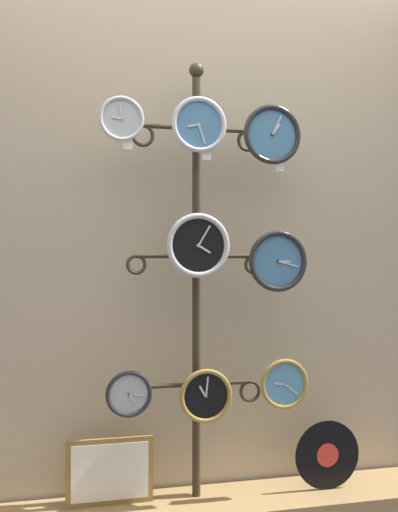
% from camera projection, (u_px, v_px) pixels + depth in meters
% --- Properties ---
extents(shop_wall, '(4.40, 0.04, 2.80)m').
position_uv_depth(shop_wall, '(188.00, 201.00, 2.85)').
color(shop_wall, tan).
rests_on(shop_wall, ground_plane).
extents(low_shelf, '(2.20, 0.36, 0.06)m').
position_uv_depth(low_shelf, '(200.00, 508.00, 2.62)').
color(low_shelf, '#9E7A4C').
rests_on(low_shelf, ground_plane).
extents(display_stand, '(0.64, 0.34, 2.01)m').
position_uv_depth(display_stand, '(196.00, 345.00, 2.69)').
color(display_stand, '#382D1E').
rests_on(display_stand, ground_plane).
extents(clock_top_left, '(0.19, 0.04, 0.19)m').
position_uv_depth(clock_top_left, '(121.00, 119.00, 2.52)').
color(clock_top_left, silver).
extents(clock_top_center, '(0.25, 0.04, 0.25)m').
position_uv_depth(clock_top_center, '(199.00, 125.00, 2.61)').
color(clock_top_center, '#4C84B2').
extents(clock_top_right, '(0.27, 0.04, 0.27)m').
position_uv_depth(clock_top_right, '(272.00, 135.00, 2.70)').
color(clock_top_right, '#4C84B2').
extents(clock_middle_center, '(0.28, 0.04, 0.28)m').
position_uv_depth(clock_middle_center, '(198.00, 245.00, 2.59)').
color(clock_middle_center, black).
extents(clock_middle_right, '(0.28, 0.04, 0.28)m').
position_uv_depth(clock_middle_right, '(278.00, 261.00, 2.67)').
color(clock_middle_right, '#4C84B2').
extents(clock_bottom_left, '(0.20, 0.04, 0.20)m').
position_uv_depth(clock_bottom_left, '(129.00, 394.00, 2.53)').
color(clock_bottom_left, silver).
extents(clock_bottom_center, '(0.24, 0.04, 0.24)m').
position_uv_depth(clock_bottom_center, '(206.00, 396.00, 2.59)').
color(clock_bottom_center, black).
extents(clock_bottom_right, '(0.23, 0.04, 0.23)m').
position_uv_depth(clock_bottom_right, '(284.00, 384.00, 2.68)').
color(clock_bottom_right, '#60A8DB').
extents(vinyl_record, '(0.32, 0.01, 0.32)m').
position_uv_depth(vinyl_record, '(327.00, 455.00, 2.75)').
color(vinyl_record, black).
rests_on(vinyl_record, low_shelf).
extents(picture_frame, '(0.37, 0.02, 0.29)m').
position_uv_depth(picture_frame, '(110.00, 471.00, 2.58)').
color(picture_frame, olive).
rests_on(picture_frame, low_shelf).
extents(price_tag_upper, '(0.04, 0.00, 0.03)m').
position_uv_depth(price_tag_upper, '(128.00, 146.00, 2.52)').
color(price_tag_upper, white).
extents(price_tag_mid, '(0.04, 0.00, 0.03)m').
position_uv_depth(price_tag_mid, '(206.00, 157.00, 2.61)').
color(price_tag_mid, white).
extents(price_tag_lower, '(0.04, 0.00, 0.03)m').
position_uv_depth(price_tag_lower, '(280.00, 168.00, 2.71)').
color(price_tag_lower, white).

